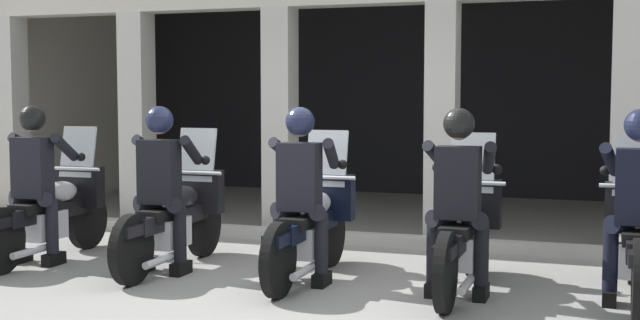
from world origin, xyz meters
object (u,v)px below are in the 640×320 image
(police_officer_far_left, at_px, (35,170))
(police_officer_right, at_px, (458,186))
(police_officer_far_right, at_px, (639,190))
(police_officer_left, at_px, (161,175))
(motorcycle_far_right, at_px, (637,239))
(motorcycle_left, at_px, (177,217))
(motorcycle_far_left, at_px, (54,210))
(motorcycle_center, at_px, (312,224))
(motorcycle_right, at_px, (464,233))
(police_officer_center, at_px, (301,180))

(police_officer_far_left, bearing_deg, police_officer_right, -15.04)
(police_officer_right, relative_size, police_officer_far_right, 1.00)
(police_officer_left, xyz_separation_m, motorcycle_far_right, (4.22, 0.42, -0.44))
(motorcycle_far_right, bearing_deg, police_officer_left, 177.09)
(motorcycle_left, relative_size, police_officer_right, 1.29)
(police_officer_left, height_order, police_officer_far_right, same)
(motorcycle_far_left, relative_size, police_officer_far_right, 1.29)
(motorcycle_center, xyz_separation_m, police_officer_right, (1.40, -0.31, 0.44))
(motorcycle_center, xyz_separation_m, motorcycle_right, (1.40, -0.02, 0.00))
(motorcycle_right, height_order, motorcycle_far_right, same)
(motorcycle_far_left, xyz_separation_m, police_officer_far_right, (5.62, -0.12, 0.44))
(motorcycle_far_left, height_order, motorcycle_center, same)
(motorcycle_far_left, xyz_separation_m, motorcycle_center, (2.81, 0.02, 0.00))
(police_officer_far_left, relative_size, motorcycle_center, 0.78)
(police_officer_left, height_order, motorcycle_far_right, police_officer_left)
(motorcycle_left, relative_size, motorcycle_far_right, 1.00)
(motorcycle_center, distance_m, police_officer_center, 0.52)
(motorcycle_center, xyz_separation_m, police_officer_center, (-0.00, -0.28, 0.44))
(police_officer_left, relative_size, motorcycle_far_right, 0.78)
(motorcycle_far_left, height_order, police_officer_right, police_officer_right)
(motorcycle_left, bearing_deg, police_officer_right, -20.32)
(police_officer_right, height_order, police_officer_far_right, same)
(police_officer_far_left, distance_m, police_officer_far_right, 5.62)
(motorcycle_far_left, relative_size, motorcycle_center, 1.00)
(police_officer_far_left, distance_m, motorcycle_center, 2.86)
(motorcycle_far_left, distance_m, police_officer_right, 4.25)
(police_officer_left, height_order, motorcycle_center, police_officer_left)
(police_officer_center, distance_m, police_officer_far_right, 2.81)
(motorcycle_center, bearing_deg, police_officer_left, 177.07)
(police_officer_center, bearing_deg, police_officer_left, 165.66)
(motorcycle_far_left, relative_size, police_officer_center, 1.29)
(police_officer_far_right, bearing_deg, motorcycle_far_left, 170.19)
(police_officer_left, bearing_deg, police_officer_far_right, -12.09)
(motorcycle_left, xyz_separation_m, police_officer_left, (-0.00, -0.28, 0.44))
(police_officer_right, bearing_deg, motorcycle_right, 84.74)
(motorcycle_far_left, bearing_deg, motorcycle_far_right, -13.34)
(police_officer_center, relative_size, police_officer_far_right, 1.00)
(motorcycle_far_left, distance_m, motorcycle_left, 1.40)
(police_officer_far_left, relative_size, motorcycle_far_right, 0.78)
(motorcycle_left, relative_size, police_officer_center, 1.29)
(motorcycle_right, bearing_deg, motorcycle_center, 173.99)
(motorcycle_far_left, distance_m, police_officer_far_right, 5.64)
(motorcycle_right, xyz_separation_m, motorcycle_far_right, (1.40, 0.17, 0.00))
(police_officer_center, bearing_deg, motorcycle_right, -3.64)
(police_officer_far_right, bearing_deg, motorcycle_center, 168.53)
(police_officer_left, bearing_deg, motorcycle_center, -2.78)
(police_officer_far_left, relative_size, motorcycle_right, 0.78)
(motorcycle_center, relative_size, police_officer_far_right, 1.29)
(motorcycle_right, bearing_deg, motorcycle_far_right, 1.75)
(motorcycle_far_right, distance_m, police_officer_far_right, 0.52)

